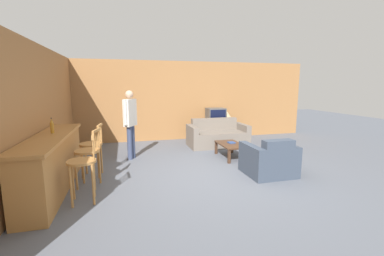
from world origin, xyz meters
The scene contains 16 objects.
ground_plane centered at (0.00, 0.00, 0.00)m, with size 24.00×24.00×0.00m, color #565B66.
wall_back centered at (0.00, 3.70, 1.30)m, with size 9.40×0.08×2.60m.
wall_left centered at (-3.24, 1.35, 1.30)m, with size 0.08×8.70×2.60m.
bar_counter centered at (-2.90, -0.01, 0.49)m, with size 0.55×2.72×0.98m.
bar_chair_near centered at (-2.32, -0.63, 0.59)m, with size 0.47×0.47×1.05m.
bar_chair_mid centered at (-2.32, 0.02, 0.59)m, with size 0.52×0.52×1.05m.
bar_chair_far centered at (-2.32, 0.59, 0.59)m, with size 0.48×0.48×1.05m.
couch_far centered at (1.03, 2.45, 0.29)m, with size 1.76×0.92×0.80m.
armchair_near centered at (1.16, -0.24, 0.30)m, with size 0.93×0.87×0.79m.
coffee_table centered at (0.90, 1.11, 0.31)m, with size 0.54×0.96×0.36m.
tv_unit centered at (1.29, 3.35, 0.26)m, with size 1.14×0.45×0.52m.
tv centered at (1.29, 3.35, 0.79)m, with size 0.60×0.48×0.54m.
bottle centered at (-2.92, 0.22, 1.10)m, with size 0.06×0.06×0.27m.
book_on_table centered at (0.94, 1.19, 0.37)m, with size 0.18×0.18×0.03m.
table_lamp centered at (1.71, 3.35, 0.83)m, with size 0.28×0.28×0.42m.
person_by_window centered at (-1.54, 1.68, 0.97)m, with size 0.34×0.45×1.70m.
Camera 1 is at (-1.66, -4.74, 1.82)m, focal length 24.00 mm.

